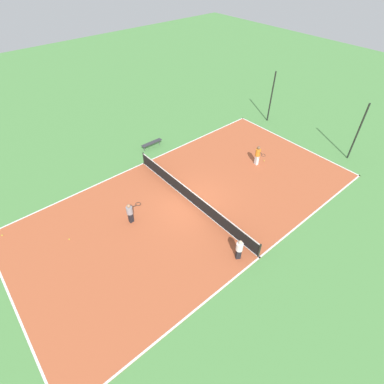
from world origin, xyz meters
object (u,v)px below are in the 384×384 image
at_px(tennis_net, 192,197).
at_px(fence_post_back_right, 358,132).
at_px(player_baseline_gray, 130,212).
at_px(bench, 152,143).
at_px(tennis_ball_near_net, 264,161).
at_px(player_center_orange, 258,154).
at_px(player_near_white, 239,249).
at_px(tennis_ball_left_sideline, 2,235).
at_px(tennis_ball_far_baseline, 69,239).
at_px(fence_post_back_left, 271,97).

xyz_separation_m(tennis_net, fence_post_back_right, (3.83, 12.11, 1.66)).
bearing_deg(tennis_net, player_baseline_gray, -105.78).
xyz_separation_m(tennis_net, player_baseline_gray, (-1.06, -3.76, 0.28)).
relative_size(bench, player_baseline_gray, 1.26).
xyz_separation_m(bench, tennis_ball_near_net, (6.92, 5.26, -0.33)).
xyz_separation_m(player_center_orange, tennis_ball_near_net, (0.12, 0.75, -0.83)).
height_order(bench, player_near_white, player_near_white).
bearing_deg(fence_post_back_right, player_center_orange, -123.35).
height_order(tennis_net, fence_post_back_right, fence_post_back_right).
bearing_deg(player_near_white, player_center_orange, 66.31).
distance_m(tennis_ball_left_sideline, tennis_ball_far_baseline, 3.87).
height_order(tennis_net, tennis_ball_near_net, tennis_net).
relative_size(tennis_net, tennis_ball_far_baseline, 160.34).
bearing_deg(player_near_white, fence_post_back_right, 36.20).
height_order(tennis_net, tennis_ball_far_baseline, tennis_net).
relative_size(player_near_white, player_center_orange, 0.89).
distance_m(tennis_net, player_center_orange, 6.22).
bearing_deg(player_baseline_gray, fence_post_back_right, -17.75).
height_order(player_center_orange, tennis_ball_near_net, player_center_orange).
relative_size(tennis_net, fence_post_back_right, 2.51).
distance_m(player_baseline_gray, player_center_orange, 10.02).
relative_size(bench, fence_post_back_right, 0.40).
xyz_separation_m(tennis_ball_near_net, fence_post_back_right, (3.77, 5.16, 2.12)).
bearing_deg(player_baseline_gray, tennis_ball_far_baseline, 161.88).
height_order(tennis_ball_near_net, tennis_ball_far_baseline, same).
bearing_deg(player_baseline_gray, tennis_ball_left_sideline, 147.80).
relative_size(player_baseline_gray, tennis_ball_near_net, 20.24).
xyz_separation_m(tennis_net, fence_post_back_left, (-3.83, 12.11, 1.66)).
bearing_deg(tennis_ball_far_baseline, player_near_white, 42.19).
relative_size(fence_post_back_left, fence_post_back_right, 1.00).
distance_m(bench, fence_post_back_right, 15.04).
bearing_deg(player_near_white, bench, 109.54).
distance_m(tennis_net, player_baseline_gray, 3.92).
bearing_deg(tennis_ball_far_baseline, player_baseline_gray, 72.50).
height_order(player_baseline_gray, fence_post_back_right, fence_post_back_right).
height_order(tennis_net, player_baseline_gray, player_baseline_gray).
xyz_separation_m(tennis_net, tennis_ball_far_baseline, (-2.13, -7.14, -0.46)).
xyz_separation_m(bench, tennis_ball_left_sideline, (2.02, -11.60, -0.33)).
bearing_deg(fence_post_back_left, player_center_orange, -57.47).
height_order(player_baseline_gray, player_center_orange, player_center_orange).
relative_size(bench, player_near_white, 1.28).
relative_size(player_baseline_gray, tennis_ball_left_sideline, 20.24).
height_order(bench, player_baseline_gray, player_baseline_gray).
bearing_deg(tennis_ball_left_sideline, fence_post_back_right, 68.51).
relative_size(tennis_ball_left_sideline, fence_post_back_left, 0.02).
bearing_deg(player_center_orange, player_baseline_gray, -80.86).
relative_size(player_center_orange, tennis_ball_near_net, 22.46).
distance_m(bench, fence_post_back_left, 11.00).
bearing_deg(player_center_orange, player_near_white, -40.86).
relative_size(player_near_white, fence_post_back_right, 0.31).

